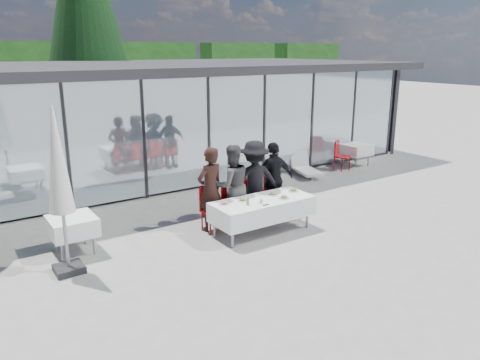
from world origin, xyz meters
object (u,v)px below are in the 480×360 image
diner_chair_b (232,202)px  plate_a (224,203)px  diner_d (274,179)px  market_umbrella (58,170)px  juice_bottle (248,202)px  spare_chair_b (289,154)px  folded_eyeglasses (266,205)px  diner_c (254,181)px  lounger (304,167)px  plate_extra (284,197)px  plate_b (243,200)px  plate_d (293,190)px  diner_chair_a (211,207)px  diner_chair_d (274,193)px  spare_table_right (356,150)px  diner_a (210,189)px  diner_chair_c (255,197)px  plate_c (274,194)px  dining_table (262,209)px  diner_b (232,185)px  spare_chair_a (340,154)px  spare_table_left (72,226)px

diner_chair_b → plate_a: diner_chair_b is taller
diner_d → market_umbrella: 5.06m
juice_bottle → spare_chair_b: spare_chair_b is taller
folded_eyeglasses → spare_chair_b: (4.18, 4.30, -0.22)m
diner_c → lounger: 4.43m
plate_extra → lounger: size_ratio=0.18×
spare_chair_b → plate_b: bearing=-139.3°
plate_d → lounger: size_ratio=0.18×
diner_chair_a → diner_chair_d: bearing=0.0°
diner_chair_a → spare_table_right: 7.56m
diner_a → diner_chair_c: (1.18, -0.02, -0.40)m
diner_c → plate_a: 1.34m
plate_c → dining_table: bearing=-163.8°
plate_b → juice_bottle: juice_bottle is taller
folded_eyeglasses → plate_d: bearing=21.5°
plate_a → plate_c: bearing=-3.1°
diner_b → diner_d: 1.20m
plate_a → spare_chair_b: bearing=37.7°
spare_chair_a → diner_chair_b: bearing=-158.5°
diner_chair_a → diner_c: 1.25m
dining_table → diner_d: bearing=40.4°
dining_table → spare_table_left: bearing=162.2°
diner_d → spare_chair_b: bearing=-130.7°
spare_table_left → spare_chair_a: size_ratio=0.88×
diner_c → diner_chair_c: diner_c is taller
diner_chair_a → lounger: (4.85, 2.40, -0.28)m
diner_a → plate_d: bearing=147.8°
diner_chair_a → spare_table_left: 2.90m
diner_chair_b → diner_a: bearing=178.4°
plate_a → lounger: plate_a is taller
spare_chair_a → plate_c: bearing=-150.1°
diner_chair_c → plate_c: diner_chair_c is taller
plate_a → spare_chair_a: bearing=24.2°
diner_chair_c → spare_chair_a: same height
market_umbrella → plate_d: bearing=-3.6°
plate_d → spare_table_right: plate_d is taller
lounger → plate_d: bearing=-134.9°
diner_c → folded_eyeglasses: size_ratio=13.44×
dining_table → plate_b: (-0.41, 0.14, 0.24)m
dining_table → spare_table_right: bearing=26.2°
diner_a → spare_chair_a: (6.27, 2.23, -0.40)m
dining_table → plate_a: plate_a is taller
diner_chair_a → diner_c: bearing=0.8°
plate_d → spare_chair_a: spare_chair_a is taller
plate_a → spare_chair_a: size_ratio=0.26×
folded_eyeglasses → spare_table_left: bearing=156.4°
diner_chair_d → plate_extra: 1.08m
diner_chair_c → juice_bottle: size_ratio=6.33×
diner_chair_c → plate_extra: 0.99m
diner_a → plate_d: (1.80, -0.68, -0.16)m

